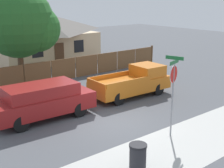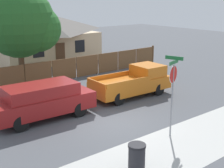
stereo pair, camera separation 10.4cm
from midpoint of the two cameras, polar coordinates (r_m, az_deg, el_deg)
The scene contains 9 objects.
ground_plane at distance 15.19m, azimuth 0.46°, elevation -7.09°, with size 80.00×80.00×0.00m, color #4C4F54.
sidewalk_strip at distance 12.85m, azimuth 10.81°, elevation -11.83°, with size 36.00×3.20×0.01m.
wooden_fence at distance 24.03m, azimuth -4.37°, elevation 3.39°, with size 14.31×0.12×1.64m.
house at distance 30.59m, azimuth -12.62°, elevation 8.68°, with size 9.77×7.40×4.49m.
oak_tree at distance 22.01m, azimuth -15.91°, elevation 10.65°, with size 5.08×4.84×6.70m.
red_suv at distance 15.72m, azimuth -12.29°, elevation -2.87°, with size 5.04×2.08×1.78m.
orange_pickup at distance 19.01m, azimuth 4.18°, elevation 0.36°, with size 5.12×2.10×1.79m.
stop_sign at distance 13.28m, azimuth 11.29°, elevation 0.24°, with size 0.84×0.76×3.53m.
trash_bin at distance 11.12m, azimuth 4.81°, elevation -13.26°, with size 0.63×0.63×1.01m.
Camera 2 is at (-8.75, -10.93, 5.89)m, focal length 50.00 mm.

